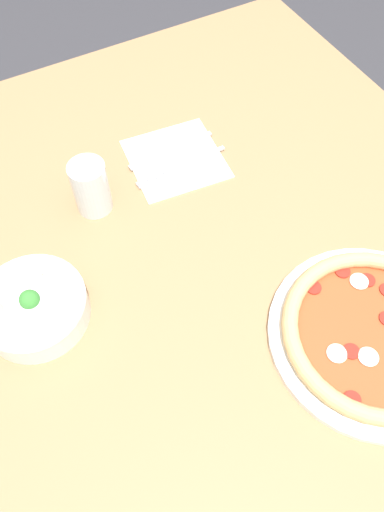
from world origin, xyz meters
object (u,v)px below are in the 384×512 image
object	(u,v)px
pizza	(374,334)
bowl	(33,306)
knife	(174,149)
glass	(91,187)
fork	(183,166)

from	to	relation	value
pizza	bowl	distance (m)	0.54
bowl	knife	world-z (taller)	bowl
knife	glass	size ratio (longest dim) A/B	1.83
bowl	glass	distance (m)	0.24
fork	glass	world-z (taller)	glass
pizza	knife	world-z (taller)	pizza
fork	bowl	bearing A→B (deg)	23.05
pizza	fork	bearing A→B (deg)	11.23
glass	pizza	bearing A→B (deg)	-148.39
bowl	fork	world-z (taller)	bowl
pizza	fork	distance (m)	0.47
fork	knife	world-z (taller)	same
pizza	bowl	world-z (taller)	bowl
pizza	bowl	size ratio (longest dim) A/B	1.90
knife	glass	distance (m)	0.21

